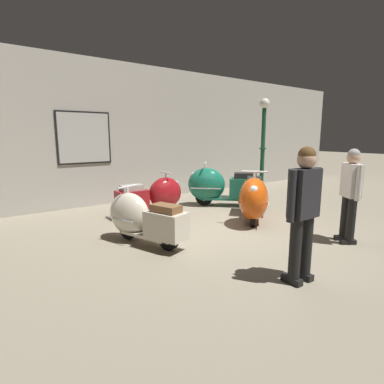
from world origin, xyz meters
The scene contains 9 objects.
ground_plane centered at (0.00, 0.00, 0.00)m, with size 60.00×60.00×0.00m, color gray.
showroom_back_wall centered at (-0.01, 3.75, 1.85)m, with size 18.00×0.24×3.71m.
scooter_0 centered at (-1.68, 0.38, 0.44)m, with size 0.91×1.63×0.96m.
scooter_1 centered at (-0.51, 1.89, 0.44)m, with size 1.60×0.53×0.97m.
scooter_2 centered at (0.87, 0.15, 0.51)m, with size 1.72×1.62×1.12m.
scooter_3 centered at (1.25, 1.73, 0.52)m, with size 1.71×1.66×1.14m.
lamppost centered at (2.51, 1.37, 1.45)m, with size 0.28×0.28×2.77m.
visitor_0 centered at (1.18, -1.71, 0.92)m, with size 0.39×0.46×1.60m.
visitor_1 centered at (-0.74, -2.10, 0.97)m, with size 0.57×0.27×1.68m.
Camera 1 is at (-3.96, -4.20, 1.81)m, focal length 28.75 mm.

